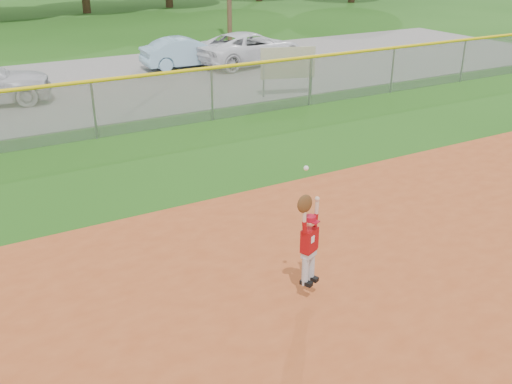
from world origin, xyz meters
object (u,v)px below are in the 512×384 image
Objects in this scene: car_blue at (187,52)px; car_white_b at (250,48)px; ballplayer at (309,239)px; sponsor_sign at (288,64)px.

car_blue is 2.62m from car_white_b.
ballplayer is at bearing 145.14° from car_white_b.
car_blue is 16.66m from ballplayer.
car_white_b is at bearing -103.91° from car_blue.
sponsor_sign is 0.95× the size of ballplayer.
ballplayer reaches higher than car_white_b.
sponsor_sign is at bearing -167.91° from car_blue.
sponsor_sign is at bearing 155.56° from car_white_b.
ballplayer reaches higher than car_blue.
ballplayer is at bearing 164.75° from car_blue.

